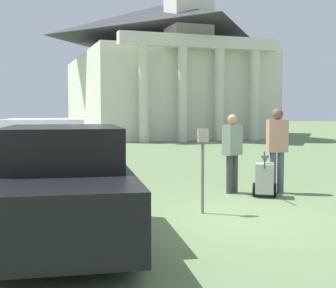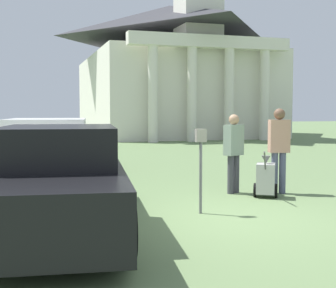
{
  "view_description": "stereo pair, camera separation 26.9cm",
  "coord_description": "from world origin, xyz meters",
  "px_view_note": "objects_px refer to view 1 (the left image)",
  "views": [
    {
      "loc": [
        -3.26,
        -6.78,
        1.74
      ],
      "look_at": [
        -0.35,
        1.8,
        1.1
      ],
      "focal_mm": 50.0,
      "sensor_mm": 36.0,
      "label": 1
    },
    {
      "loc": [
        -3.01,
        -6.86,
        1.74
      ],
      "look_at": [
        -0.35,
        1.8,
        1.1
      ],
      "focal_mm": 50.0,
      "sensor_mm": 36.0,
      "label": 2
    }
  ],
  "objects_px": {
    "equipment_cart": "(265,178)",
    "church": "(161,66)",
    "parking_meter": "(203,155)",
    "parked_car_maroon": "(37,148)",
    "parked_car_black": "(64,182)",
    "person_supervisor": "(277,145)",
    "person_worker": "(232,148)",
    "parked_car_white": "(46,157)"
  },
  "relations": [
    {
      "from": "parked_car_white",
      "to": "parking_meter",
      "type": "bearing_deg",
      "value": -45.68
    },
    {
      "from": "equipment_cart",
      "to": "parking_meter",
      "type": "bearing_deg",
      "value": -119.47
    },
    {
      "from": "person_worker",
      "to": "equipment_cart",
      "type": "xyz_separation_m",
      "value": [
        0.42,
        -0.62,
        -0.56
      ]
    },
    {
      "from": "parking_meter",
      "to": "parked_car_white",
      "type": "bearing_deg",
      "value": 126.63
    },
    {
      "from": "parked_car_maroon",
      "to": "church",
      "type": "relative_size",
      "value": 0.26
    },
    {
      "from": "parking_meter",
      "to": "person_worker",
      "type": "distance_m",
      "value": 2.13
    },
    {
      "from": "person_worker",
      "to": "person_supervisor",
      "type": "height_order",
      "value": "person_supervisor"
    },
    {
      "from": "parking_meter",
      "to": "church",
      "type": "distance_m",
      "value": 26.56
    },
    {
      "from": "parked_car_white",
      "to": "person_supervisor",
      "type": "height_order",
      "value": "person_supervisor"
    },
    {
      "from": "parked_car_black",
      "to": "equipment_cart",
      "type": "distance_m",
      "value": 4.38
    },
    {
      "from": "parked_car_maroon",
      "to": "equipment_cart",
      "type": "height_order",
      "value": "parked_car_maroon"
    },
    {
      "from": "person_worker",
      "to": "person_supervisor",
      "type": "distance_m",
      "value": 0.95
    },
    {
      "from": "person_worker",
      "to": "parked_car_black",
      "type": "bearing_deg",
      "value": 3.48
    },
    {
      "from": "person_worker",
      "to": "equipment_cart",
      "type": "bearing_deg",
      "value": 99.19
    },
    {
      "from": "parked_car_maroon",
      "to": "parking_meter",
      "type": "height_order",
      "value": "parked_car_maroon"
    },
    {
      "from": "parked_car_maroon",
      "to": "church",
      "type": "height_order",
      "value": "church"
    },
    {
      "from": "parked_car_maroon",
      "to": "church",
      "type": "bearing_deg",
      "value": 70.14
    },
    {
      "from": "parked_car_maroon",
      "to": "person_worker",
      "type": "relative_size",
      "value": 3.16
    },
    {
      "from": "parked_car_black",
      "to": "equipment_cart",
      "type": "xyz_separation_m",
      "value": [
        4.14,
        1.38,
        -0.32
      ]
    },
    {
      "from": "parking_meter",
      "to": "equipment_cart",
      "type": "relative_size",
      "value": 1.44
    },
    {
      "from": "parked_car_maroon",
      "to": "parking_meter",
      "type": "bearing_deg",
      "value": -62.63
    },
    {
      "from": "parked_car_black",
      "to": "church",
      "type": "height_order",
      "value": "church"
    },
    {
      "from": "parked_car_maroon",
      "to": "parking_meter",
      "type": "distance_m",
      "value": 6.99
    },
    {
      "from": "parked_car_maroon",
      "to": "person_supervisor",
      "type": "bearing_deg",
      "value": -40.94
    },
    {
      "from": "parked_car_white",
      "to": "person_supervisor",
      "type": "distance_m",
      "value": 4.98
    },
    {
      "from": "person_worker",
      "to": "equipment_cart",
      "type": "relative_size",
      "value": 1.68
    },
    {
      "from": "equipment_cart",
      "to": "person_worker",
      "type": "bearing_deg",
      "value": 155.16
    },
    {
      "from": "parked_car_black",
      "to": "parked_car_maroon",
      "type": "relative_size",
      "value": 1.02
    },
    {
      "from": "parked_car_black",
      "to": "parking_meter",
      "type": "distance_m",
      "value": 2.4
    },
    {
      "from": "equipment_cart",
      "to": "church",
      "type": "bearing_deg",
      "value": 108.17
    },
    {
      "from": "parked_car_black",
      "to": "equipment_cart",
      "type": "height_order",
      "value": "parked_car_black"
    },
    {
      "from": "parking_meter",
      "to": "church",
      "type": "height_order",
      "value": "church"
    },
    {
      "from": "equipment_cart",
      "to": "parked_car_white",
      "type": "bearing_deg",
      "value": -176.35
    },
    {
      "from": "parked_car_black",
      "to": "parking_meter",
      "type": "bearing_deg",
      "value": 16.67
    },
    {
      "from": "parked_car_white",
      "to": "parked_car_maroon",
      "type": "xyz_separation_m",
      "value": [
        -0.0,
        3.42,
        -0.08
      ]
    },
    {
      "from": "parked_car_black",
      "to": "person_supervisor",
      "type": "distance_m",
      "value": 4.93
    },
    {
      "from": "person_supervisor",
      "to": "church",
      "type": "xyz_separation_m",
      "value": [
        5.1,
        23.87,
        3.96
      ]
    },
    {
      "from": "person_supervisor",
      "to": "equipment_cart",
      "type": "height_order",
      "value": "person_supervisor"
    },
    {
      "from": "parked_car_black",
      "to": "equipment_cart",
      "type": "bearing_deg",
      "value": 26.11
    },
    {
      "from": "person_worker",
      "to": "person_supervisor",
      "type": "xyz_separation_m",
      "value": [
        0.9,
        -0.3,
        0.08
      ]
    },
    {
      "from": "parking_meter",
      "to": "person_supervisor",
      "type": "height_order",
      "value": "person_supervisor"
    },
    {
      "from": "parked_car_maroon",
      "to": "person_worker",
      "type": "bearing_deg",
      "value": -45.37
    }
  ]
}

